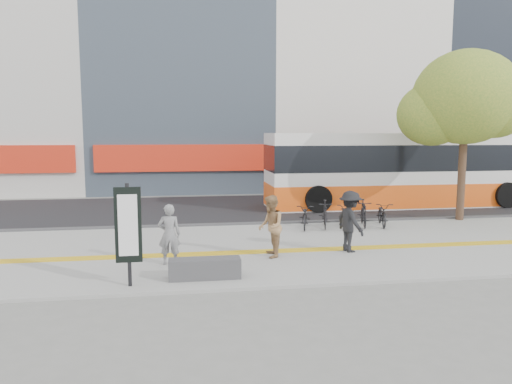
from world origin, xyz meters
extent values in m
plane|color=slate|center=(0.00, 0.00, 0.00)|extent=(120.00, 120.00, 0.00)
cube|color=gray|center=(0.00, 1.50, 0.04)|extent=(40.00, 7.00, 0.08)
cube|color=#C18F16|center=(0.00, 1.00, 0.09)|extent=(40.00, 0.45, 0.01)
cube|color=black|center=(0.00, 9.00, 0.03)|extent=(40.00, 8.00, 0.06)
cube|color=#353538|center=(0.00, 5.00, 0.07)|extent=(40.00, 0.25, 0.14)
cube|color=red|center=(2.00, 14.05, 2.00)|extent=(19.00, 0.50, 1.40)
cube|color=#353538|center=(-2.60, -1.20, 0.30)|extent=(1.60, 0.45, 0.45)
cylinder|color=black|center=(-4.20, -1.50, 1.18)|extent=(0.08, 0.08, 2.20)
cube|color=black|center=(-4.20, -1.50, 1.40)|extent=(0.55, 0.08, 1.60)
cube|color=white|center=(-4.20, -1.55, 1.40)|extent=(0.40, 0.02, 1.30)
cylinder|color=#3B291B|center=(7.20, 4.70, 1.68)|extent=(0.28, 0.28, 3.20)
ellipsoid|color=#4D7727|center=(7.20, 4.70, 4.60)|extent=(3.80, 3.80, 3.42)
ellipsoid|color=#4D7727|center=(6.20, 5.20, 4.00)|extent=(2.60, 2.60, 2.34)
ellipsoid|color=#4D7727|center=(8.10, 4.30, 4.20)|extent=(2.40, 2.40, 2.16)
ellipsoid|color=#4D7727|center=(7.50, 5.50, 5.40)|extent=(2.20, 2.20, 1.98)
cube|color=silver|center=(6.70, 8.50, 1.68)|extent=(12.16, 2.53, 3.24)
cube|color=#EF5814|center=(6.70, 8.50, 0.62)|extent=(12.18, 2.55, 1.01)
cube|color=black|center=(6.70, 8.50, 2.24)|extent=(12.18, 2.55, 1.11)
cylinder|color=black|center=(2.45, 7.23, 0.62)|extent=(1.11, 0.35, 1.11)
cylinder|color=black|center=(2.45, 9.77, 0.62)|extent=(1.11, 0.35, 1.11)
cylinder|color=black|center=(10.96, 7.23, 0.62)|extent=(1.11, 0.35, 1.11)
cylinder|color=black|center=(10.96, 9.77, 0.62)|extent=(1.11, 0.35, 1.11)
imported|color=black|center=(1.06, 4.00, 0.50)|extent=(0.95, 1.68, 0.84)
imported|color=black|center=(1.76, 4.00, 0.54)|extent=(0.83, 1.60, 0.93)
imported|color=black|center=(2.45, 4.00, 0.50)|extent=(0.95, 1.68, 0.84)
imported|color=black|center=(3.14, 4.00, 0.54)|extent=(0.83, 1.60, 0.93)
imported|color=black|center=(3.84, 4.00, 0.50)|extent=(0.95, 1.68, 0.84)
imported|color=black|center=(-3.40, 0.10, 0.84)|extent=(0.57, 0.39, 1.51)
imported|color=#9A744B|center=(-0.80, 0.42, 0.90)|extent=(0.68, 0.84, 1.63)
imported|color=black|center=(1.45, 0.66, 0.92)|extent=(0.86, 1.20, 1.67)
camera|label=1|loc=(-3.07, -11.73, 3.32)|focal=33.84mm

